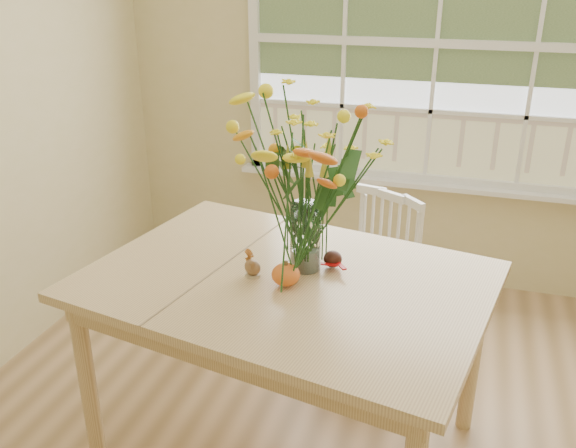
% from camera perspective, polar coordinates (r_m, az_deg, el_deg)
% --- Properties ---
extents(wall_back, '(4.00, 0.02, 2.70)m').
position_cam_1_polar(wall_back, '(3.87, 13.52, 13.23)').
color(wall_back, '#D6C888').
rests_on(wall_back, floor).
extents(window, '(2.42, 0.12, 1.74)m').
position_cam_1_polar(window, '(3.80, 13.73, 15.82)').
color(window, silver).
rests_on(window, wall_back).
extents(dining_table, '(1.72, 1.37, 0.83)m').
position_cam_1_polar(dining_table, '(2.48, -0.14, -6.84)').
color(dining_table, tan).
rests_on(dining_table, floor).
extents(windsor_chair, '(0.55, 0.54, 0.89)m').
position_cam_1_polar(windsor_chair, '(3.23, 8.27, -4.25)').
color(windsor_chair, white).
rests_on(windsor_chair, floor).
extents(flower_vase, '(0.59, 0.59, 0.70)m').
position_cam_1_polar(flower_vase, '(2.34, 1.73, 5.04)').
color(flower_vase, white).
rests_on(flower_vase, dining_table).
extents(pumpkin, '(0.11, 0.11, 0.09)m').
position_cam_1_polar(pumpkin, '(2.35, -0.21, -4.86)').
color(pumpkin, orange).
rests_on(pumpkin, dining_table).
extents(turkey_figurine, '(0.10, 0.09, 0.10)m').
position_cam_1_polar(turkey_figurine, '(2.42, -3.34, -4.06)').
color(turkey_figurine, '#CCB78C').
rests_on(turkey_figurine, dining_table).
extents(dark_gourd, '(0.13, 0.11, 0.07)m').
position_cam_1_polar(dark_gourd, '(2.50, 4.21, -3.35)').
color(dark_gourd, '#38160F').
rests_on(dark_gourd, dining_table).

